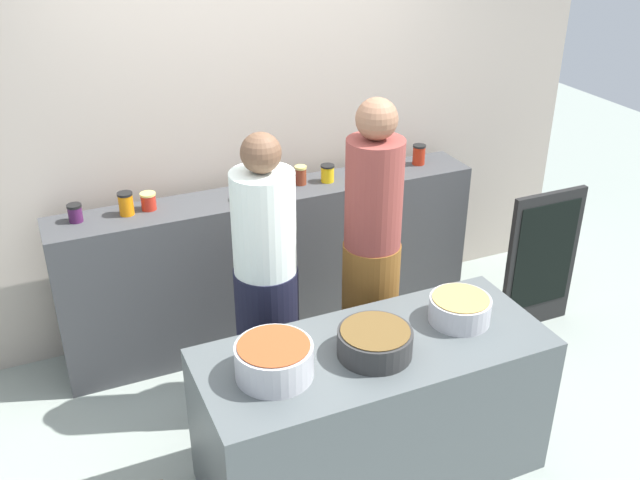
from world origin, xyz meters
The scene contains 21 objects.
ground centered at (0.00, 0.00, 0.00)m, with size 12.00×12.00×0.00m, color gray.
storefront_wall centered at (0.00, 1.45, 1.50)m, with size 4.80×0.12×3.00m, color #B1A495.
display_shelf centered at (0.00, 1.10, 0.52)m, with size 2.70×0.36×1.03m, color #3E4042.
prep_table centered at (0.00, -0.30, 0.40)m, with size 1.70×0.70×0.79m, color #4F5658.
preserve_jar_0 centered at (-1.15, 1.15, 1.08)m, with size 0.08×0.08×0.10m.
preserve_jar_1 centered at (-0.87, 1.12, 1.10)m, with size 0.09×0.09×0.14m.
preserve_jar_2 centered at (-0.74, 1.14, 1.08)m, with size 0.09×0.09×0.10m.
preserve_jar_3 centered at (-0.17, 1.04, 1.08)m, with size 0.08×0.08×0.10m.
preserve_jar_4 centered at (-0.06, 1.06, 1.09)m, with size 0.08×0.08×0.11m.
preserve_jar_5 centered at (0.08, 1.13, 1.09)m, with size 0.08×0.08×0.12m.
preserve_jar_6 centered at (0.21, 1.13, 1.09)m, with size 0.08×0.08×0.12m.
preserve_jar_7 centered at (0.38, 1.10, 1.09)m, with size 0.09×0.09×0.11m.
preserve_jar_8 centered at (0.70, 1.03, 1.08)m, with size 0.08×0.08×0.10m.
preserve_jar_9 centered at (0.81, 1.05, 1.09)m, with size 0.08×0.08×0.12m.
preserve_jar_10 centered at (1.06, 1.13, 1.10)m, with size 0.09×0.09×0.13m.
cooking_pot_left centered at (-0.51, -0.31, 0.87)m, with size 0.35×0.35×0.16m.
cooking_pot_center centered at (-0.03, -0.35, 0.86)m, with size 0.35×0.35×0.13m.
cooking_pot_right centered at (0.48, -0.27, 0.86)m, with size 0.31×0.31×0.13m.
cook_with_tongs centered at (-0.29, 0.40, 0.76)m, with size 0.35×0.35×1.67m.
cook_in_cap centered at (0.29, 0.31, 0.83)m, with size 0.32×0.32×1.80m.
chalkboard_sign centered at (1.65, 0.47, 0.50)m, with size 0.55×0.05×0.98m.
Camera 1 is at (-1.37, -2.76, 2.82)m, focal length 40.67 mm.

